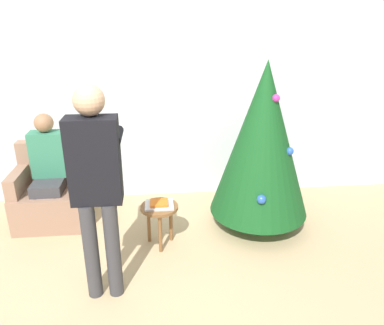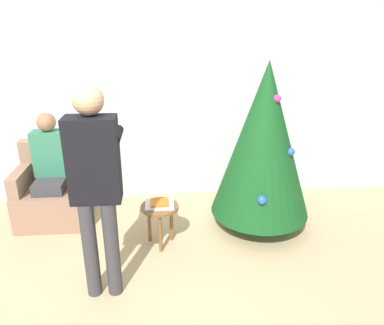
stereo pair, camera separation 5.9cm
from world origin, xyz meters
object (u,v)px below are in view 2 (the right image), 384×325
at_px(person_standing, 95,177).
at_px(side_stool, 160,212).
at_px(person_seated, 50,165).
at_px(armchair, 55,193).
at_px(christmas_tree, 264,141).

distance_m(person_standing, side_stool, 1.04).
xyz_separation_m(person_seated, side_stool, (1.19, -0.61, -0.30)).
relative_size(armchair, person_standing, 0.50).
xyz_separation_m(person_standing, side_stool, (0.47, 0.63, -0.68)).
bearing_deg(christmas_tree, side_stool, -165.32).
xyz_separation_m(christmas_tree, armchair, (-2.27, 0.34, -0.68)).
distance_m(armchair, side_stool, 1.34).
bearing_deg(side_stool, christmas_tree, 14.68).
bearing_deg(christmas_tree, armchair, 171.34).
distance_m(christmas_tree, person_seated, 2.31).
height_order(person_seated, side_stool, person_seated).
relative_size(person_seated, side_stool, 2.78).
relative_size(christmas_tree, armchair, 2.06).
relative_size(armchair, side_stool, 1.98).
height_order(person_standing, side_stool, person_standing).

